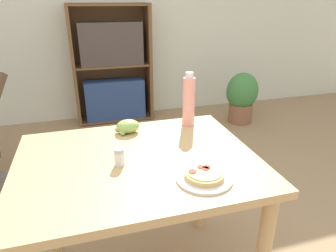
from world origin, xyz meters
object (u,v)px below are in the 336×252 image
pizza_on_plate (204,176)px  bookshelf (113,70)px  drink_bottle (189,101)px  potted_plant_floor (242,97)px  grape_bunch (128,127)px  salt_shaker (119,157)px

pizza_on_plate → bookshelf: bearing=91.2°
drink_bottle → potted_plant_floor: drink_bottle is taller
drink_bottle → potted_plant_floor: size_ratio=0.48×
grape_bunch → bookshelf: 2.10m
pizza_on_plate → drink_bottle: bearing=76.8°
grape_bunch → pizza_on_plate: bearing=-67.7°
grape_bunch → drink_bottle: drink_bottle is taller
drink_bottle → salt_shaker: bearing=-141.8°
pizza_on_plate → drink_bottle: 0.54m
bookshelf → potted_plant_floor: bearing=-19.3°
grape_bunch → bookshelf: (0.15, 2.09, -0.17)m
potted_plant_floor → pizza_on_plate: bearing=-123.1°
grape_bunch → potted_plant_floor: grape_bunch is taller
drink_bottle → potted_plant_floor: bearing=51.8°
potted_plant_floor → salt_shaker: bearing=-131.0°
grape_bunch → salt_shaker: 0.32m
pizza_on_plate → salt_shaker: 0.35m
pizza_on_plate → potted_plant_floor: bearing=56.9°
grape_bunch → bookshelf: bearing=85.8°
bookshelf → potted_plant_floor: bookshelf is taller
salt_shaker → pizza_on_plate: bearing=-33.6°
grape_bunch → drink_bottle: (0.33, 0.01, 0.10)m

